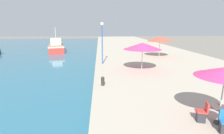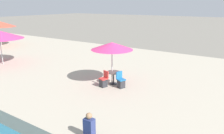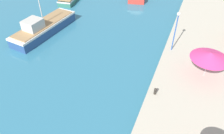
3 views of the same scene
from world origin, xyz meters
TOP-DOWN VIEW (x-y plane):
  - quay_promenade at (8.00, 37.00)m, footprint 16.00×90.00m
  - fishing_boat_far at (-8.17, 40.55)m, footprint 4.77×9.66m
  - cafe_umbrella_white at (4.52, 20.97)m, footprint 3.57×3.57m
  - cafe_umbrella_striped at (8.76, 28.36)m, footprint 3.56×3.56m
  - cafe_table at (5.58, 11.23)m, footprint 0.80×0.80m
  - cafe_chair_left at (4.89, 11.45)m, footprint 0.53×0.51m
  - mooring_bollard at (0.67, 16.62)m, footprint 0.26×0.26m
  - lamppost at (0.79, 24.10)m, footprint 0.36×0.36m

SIDE VIEW (x-z plane):
  - quay_promenade at x=8.00m, z-range 0.00..0.75m
  - fishing_boat_far at x=-8.17m, z-range -1.39..3.33m
  - cafe_chair_left at x=4.89m, z-range 0.62..1.53m
  - mooring_bollard at x=0.67m, z-range 0.77..1.42m
  - cafe_table at x=5.58m, z-range 0.91..1.65m
  - cafe_umbrella_white at x=4.52m, z-range 1.75..4.37m
  - cafe_umbrella_striped at x=8.76m, z-range 1.83..4.61m
  - lamppost at x=0.79m, z-range 1.56..6.12m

